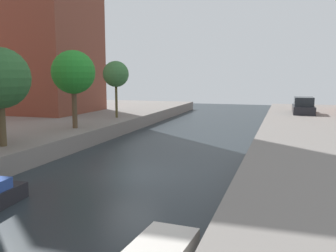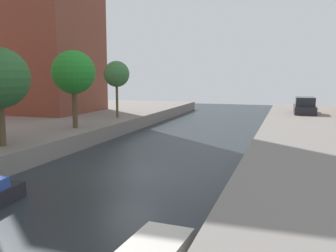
% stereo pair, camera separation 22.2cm
% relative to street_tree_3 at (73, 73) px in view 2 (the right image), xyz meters
% --- Properties ---
extents(ground_plane, '(84.00, 84.00, 0.00)m').
position_rel_street_tree_3_xyz_m(ground_plane, '(6.70, -6.25, -4.66)').
color(ground_plane, '#232B30').
extents(street_tree_3, '(2.85, 2.85, 5.12)m').
position_rel_street_tree_3_xyz_m(street_tree_3, '(0.00, 0.00, 0.00)').
color(street_tree_3, brown).
rests_on(street_tree_3, quay_left).
extents(street_tree_4, '(2.11, 2.11, 4.63)m').
position_rel_street_tree_3_xyz_m(street_tree_4, '(-0.00, 6.35, -0.11)').
color(street_tree_4, '#4D4728').
rests_on(street_tree_4, quay_left).
extents(parked_car, '(1.93, 4.33, 1.51)m').
position_rel_street_tree_3_xyz_m(parked_car, '(14.85, 14.58, -3.04)').
color(parked_car, black).
rests_on(parked_car, quay_right).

